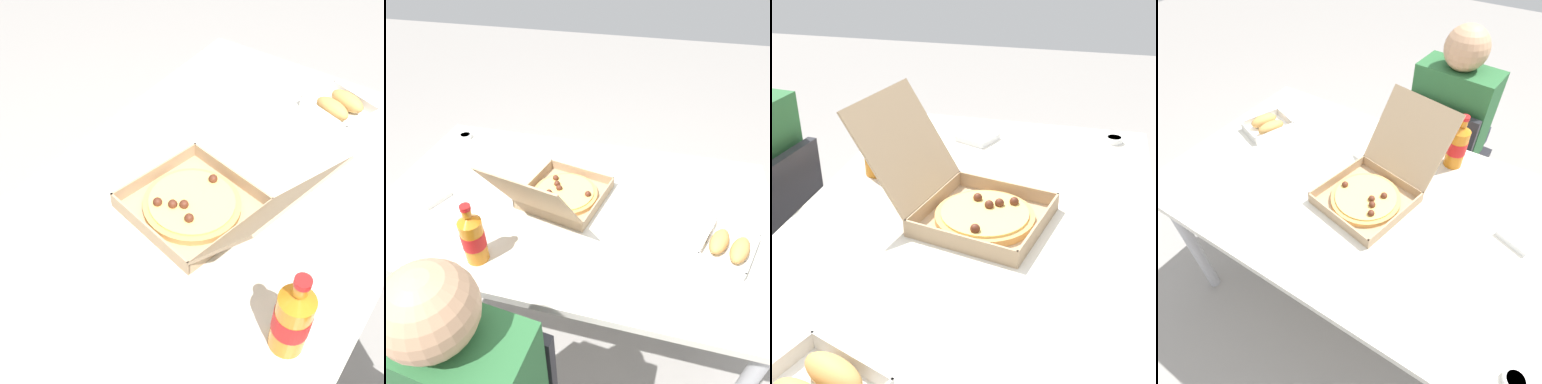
# 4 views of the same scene
# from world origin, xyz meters

# --- Properties ---
(dining_table) EXTENTS (1.48, 0.90, 0.75)m
(dining_table) POSITION_xyz_m (0.00, 0.00, 0.68)
(dining_table) COLOR silver
(dining_table) RESTS_ON ground_plane
(pizza_box_open) EXTENTS (0.38, 0.50, 0.29)m
(pizza_box_open) POSITION_xyz_m (0.04, 0.01, 0.79)
(pizza_box_open) COLOR tan
(pizza_box_open) RESTS_ON dining_table
(cola_bottle) EXTENTS (0.07, 0.07, 0.22)m
(cola_bottle) POSITION_xyz_m (0.22, 0.33, 0.84)
(cola_bottle) COLOR orange
(cola_bottle) RESTS_ON dining_table
(paper_menu) EXTENTS (0.22, 0.16, 0.00)m
(paper_menu) POSITION_xyz_m (-0.43, -0.24, 0.75)
(paper_menu) COLOR white
(paper_menu) RESTS_ON dining_table
(napkin_pile) EXTENTS (0.14, 0.14, 0.02)m
(napkin_pile) POSITION_xyz_m (0.54, 0.10, 0.76)
(napkin_pile) COLOR white
(napkin_pile) RESTS_ON dining_table
(dipping_sauce_cup) EXTENTS (0.06, 0.06, 0.02)m
(dipping_sauce_cup) POSITION_xyz_m (0.63, -0.34, 0.76)
(dipping_sauce_cup) COLOR white
(dipping_sauce_cup) RESTS_ON dining_table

